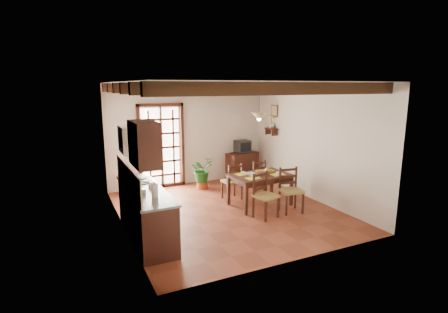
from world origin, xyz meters
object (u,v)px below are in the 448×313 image
kitchen_counter (145,212)px  sideboard (242,166)px  crt_tv (242,146)px  dining_table (260,178)px  pendant_lamp (259,115)px  chair_near_right (291,198)px  chair_far_right (255,184)px  potted_plant (202,168)px  chair_far_left (232,188)px  chair_near_left (265,204)px

kitchen_counter → sideboard: size_ratio=2.37×
crt_tv → dining_table: bearing=-111.8°
pendant_lamp → kitchen_counter: bearing=-165.6°
chair_near_right → chair_far_right: chair_near_right is taller
chair_near_right → dining_table: bearing=130.0°
crt_tv → potted_plant: bearing=-169.1°
dining_table → potted_plant: bearing=107.4°
chair_far_left → potted_plant: (-0.33, 1.16, 0.29)m
chair_near_left → sideboard: 3.09m
kitchen_counter → chair_far_left: kitchen_counter is taller
chair_near_left → chair_far_left: (-0.09, 1.38, -0.02)m
chair_far_left → chair_far_right: size_ratio=0.98×
chair_near_right → kitchen_counter: bearing=-171.0°
kitchen_counter → potted_plant: 3.21m
potted_plant → pendant_lamp: bearing=-67.6°
sideboard → pendant_lamp: (-0.72, -2.11, 1.67)m
chair_near_right → potted_plant: potted_plant is taller
chair_far_right → potted_plant: bearing=-57.1°
dining_table → sideboard: size_ratio=1.49×
dining_table → crt_tv: crt_tv is taller
sideboard → pendant_lamp: bearing=-121.2°
chair_far_right → pendant_lamp: bearing=55.4°
sideboard → potted_plant: size_ratio=0.53×
potted_plant → chair_far_right: bearing=-48.0°
dining_table → crt_tv: (0.72, 2.20, 0.35)m
dining_table → pendant_lamp: bearing=86.2°
crt_tv → potted_plant: 1.54m
chair_far_right → sideboard: (0.43, 1.49, 0.11)m
chair_far_right → chair_near_right: bearing=84.8°
chair_far_right → pendant_lamp: 1.91m
chair_near_left → crt_tv: (1.02, 2.91, 0.70)m
chair_near_right → crt_tv: bearing=93.2°
chair_far_right → pendant_lamp: pendant_lamp is taller
chair_near_left → chair_far_left: size_ratio=1.06×
chair_near_left → potted_plant: size_ratio=0.53×
chair_near_left → pendant_lamp: size_ratio=1.13×
chair_near_left → chair_far_right: (0.59, 1.43, -0.01)m
chair_far_right → crt_tv: bearing=-115.2°
crt_tv → pendant_lamp: (-0.72, -2.10, 1.08)m
chair_far_right → sideboard: 1.56m
kitchen_counter → chair_far_right: size_ratio=2.44×
chair_far_right → potted_plant: 1.53m
crt_tv → pendant_lamp: pendant_lamp is taller
chair_near_right → pendant_lamp: bearing=126.7°
crt_tv → potted_plant: potted_plant is taller
pendant_lamp → crt_tv: bearing=71.0°
chair_near_left → kitchen_counter: bearing=162.8°
chair_near_right → sideboard: chair_near_right is taller
chair_near_right → sideboard: 2.90m
dining_table → crt_tv: 2.34m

